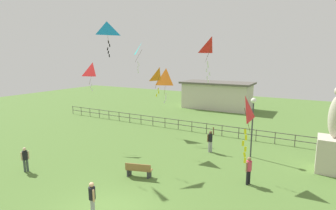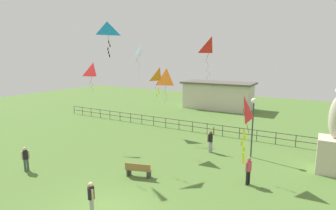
{
  "view_description": "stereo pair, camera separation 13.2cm",
  "coord_description": "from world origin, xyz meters",
  "px_view_note": "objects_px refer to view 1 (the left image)",
  "views": [
    {
      "loc": [
        7.54,
        -7.7,
        6.74
      ],
      "look_at": [
        -0.52,
        6.57,
        3.79
      ],
      "focal_mm": 28.3,
      "sensor_mm": 36.0,
      "label": 1
    },
    {
      "loc": [
        7.65,
        -7.63,
        6.74
      ],
      "look_at": [
        -0.52,
        6.57,
        3.79
      ],
      "focal_mm": 28.3,
      "sensor_mm": 36.0,
      "label": 2
    }
  ],
  "objects_px": {
    "park_bench": "(139,170)",
    "kite_1": "(211,48)",
    "person_2": "(25,158)",
    "kite_4": "(107,30)",
    "kite_3": "(93,71)",
    "statue_monument": "(334,146)",
    "person_0": "(249,169)",
    "lamppost": "(253,114)",
    "kite_2": "(166,78)",
    "person_3": "(92,197)",
    "person_1": "(210,140)",
    "kite_5": "(160,76)",
    "kite_8": "(142,50)",
    "kite_6": "(244,111)"
  },
  "relations": [
    {
      "from": "park_bench",
      "to": "kite_3",
      "type": "height_order",
      "value": "kite_3"
    },
    {
      "from": "person_2",
      "to": "kite_4",
      "type": "relative_size",
      "value": 0.66
    },
    {
      "from": "statue_monument",
      "to": "person_0",
      "type": "height_order",
      "value": "statue_monument"
    },
    {
      "from": "kite_8",
      "to": "kite_6",
      "type": "bearing_deg",
      "value": -42.03
    },
    {
      "from": "kite_2",
      "to": "kite_6",
      "type": "relative_size",
      "value": 1.13
    },
    {
      "from": "kite_5",
      "to": "person_2",
      "type": "bearing_deg",
      "value": -125.37
    },
    {
      "from": "lamppost",
      "to": "kite_2",
      "type": "xyz_separation_m",
      "value": [
        -7.48,
        1.36,
        2.03
      ]
    },
    {
      "from": "lamppost",
      "to": "kite_4",
      "type": "relative_size",
      "value": 1.79
    },
    {
      "from": "person_3",
      "to": "kite_1",
      "type": "relative_size",
      "value": 0.58
    },
    {
      "from": "statue_monument",
      "to": "person_0",
      "type": "xyz_separation_m",
      "value": [
        -3.95,
        -4.1,
        -0.74
      ]
    },
    {
      "from": "kite_2",
      "to": "kite_4",
      "type": "distance_m",
      "value": 6.73
    },
    {
      "from": "person_0",
      "to": "person_3",
      "type": "bearing_deg",
      "value": -129.62
    },
    {
      "from": "kite_6",
      "to": "kite_4",
      "type": "bearing_deg",
      "value": 157.66
    },
    {
      "from": "lamppost",
      "to": "person_3",
      "type": "relative_size",
      "value": 2.66
    },
    {
      "from": "person_1",
      "to": "kite_3",
      "type": "bearing_deg",
      "value": -166.03
    },
    {
      "from": "lamppost",
      "to": "kite_1",
      "type": "height_order",
      "value": "kite_1"
    },
    {
      "from": "statue_monument",
      "to": "person_0",
      "type": "distance_m",
      "value": 5.74
    },
    {
      "from": "kite_3",
      "to": "kite_5",
      "type": "bearing_deg",
      "value": 7.85
    },
    {
      "from": "statue_monument",
      "to": "kite_6",
      "type": "relative_size",
      "value": 2.05
    },
    {
      "from": "lamppost",
      "to": "kite_6",
      "type": "xyz_separation_m",
      "value": [
        1.38,
        -8.41,
        1.81
      ]
    },
    {
      "from": "kite_3",
      "to": "statue_monument",
      "type": "bearing_deg",
      "value": 9.11
    },
    {
      "from": "person_1",
      "to": "person_3",
      "type": "relative_size",
      "value": 1.19
    },
    {
      "from": "park_bench",
      "to": "lamppost",
      "type": "bearing_deg",
      "value": 52.79
    },
    {
      "from": "person_0",
      "to": "person_2",
      "type": "distance_m",
      "value": 12.91
    },
    {
      "from": "person_1",
      "to": "lamppost",
      "type": "bearing_deg",
      "value": 10.05
    },
    {
      "from": "person_2",
      "to": "kite_4",
      "type": "height_order",
      "value": "kite_4"
    },
    {
      "from": "kite_1",
      "to": "kite_5",
      "type": "xyz_separation_m",
      "value": [
        -4.13,
        0.96,
        -1.83
      ]
    },
    {
      "from": "person_1",
      "to": "kite_6",
      "type": "xyz_separation_m",
      "value": [
        4.14,
        -7.92,
        3.9
      ]
    },
    {
      "from": "park_bench",
      "to": "kite_1",
      "type": "xyz_separation_m",
      "value": [
        2.87,
        3.47,
        6.82
      ]
    },
    {
      "from": "park_bench",
      "to": "kite_2",
      "type": "height_order",
      "value": "kite_2"
    },
    {
      "from": "kite_3",
      "to": "kite_5",
      "type": "xyz_separation_m",
      "value": [
        5.6,
        0.77,
        -0.25
      ]
    },
    {
      "from": "park_bench",
      "to": "kite_1",
      "type": "height_order",
      "value": "kite_1"
    },
    {
      "from": "kite_8",
      "to": "statue_monument",
      "type": "bearing_deg",
      "value": -9.23
    },
    {
      "from": "statue_monument",
      "to": "kite_2",
      "type": "distance_m",
      "value": 12.77
    },
    {
      "from": "park_bench",
      "to": "person_0",
      "type": "xyz_separation_m",
      "value": [
        5.63,
        2.2,
        0.42
      ]
    },
    {
      "from": "person_2",
      "to": "kite_2",
      "type": "bearing_deg",
      "value": 70.54
    },
    {
      "from": "person_3",
      "to": "kite_3",
      "type": "distance_m",
      "value": 11.67
    },
    {
      "from": "kite_4",
      "to": "person_3",
      "type": "bearing_deg",
      "value": -54.8
    },
    {
      "from": "person_3",
      "to": "kite_8",
      "type": "xyz_separation_m",
      "value": [
        -6.26,
        12.82,
        6.49
      ]
    },
    {
      "from": "statue_monument",
      "to": "person_0",
      "type": "relative_size",
      "value": 3.33
    },
    {
      "from": "kite_4",
      "to": "statue_monument",
      "type": "bearing_deg",
      "value": 17.31
    },
    {
      "from": "statue_monument",
      "to": "park_bench",
      "type": "relative_size",
      "value": 3.31
    },
    {
      "from": "kite_5",
      "to": "kite_8",
      "type": "height_order",
      "value": "kite_8"
    },
    {
      "from": "lamppost",
      "to": "person_0",
      "type": "distance_m",
      "value": 4.76
    },
    {
      "from": "person_2",
      "to": "kite_6",
      "type": "relative_size",
      "value": 0.6
    },
    {
      "from": "kite_2",
      "to": "kite_3",
      "type": "relative_size",
      "value": 1.33
    },
    {
      "from": "kite_2",
      "to": "kite_3",
      "type": "bearing_deg",
      "value": -136.04
    },
    {
      "from": "kite_1",
      "to": "kite_8",
      "type": "relative_size",
      "value": 0.97
    },
    {
      "from": "statue_monument",
      "to": "park_bench",
      "type": "distance_m",
      "value": 11.53
    },
    {
      "from": "person_0",
      "to": "kite_6",
      "type": "height_order",
      "value": "kite_6"
    }
  ]
}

